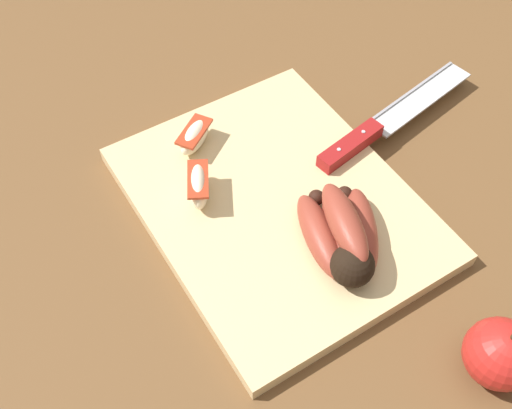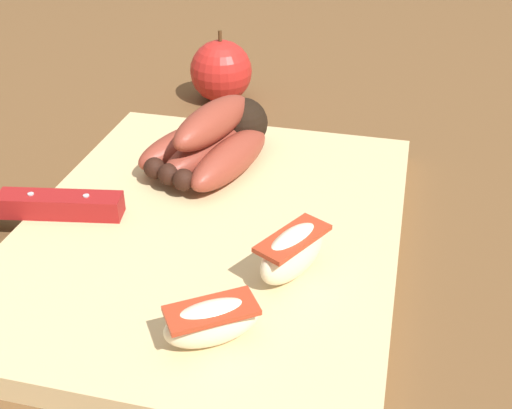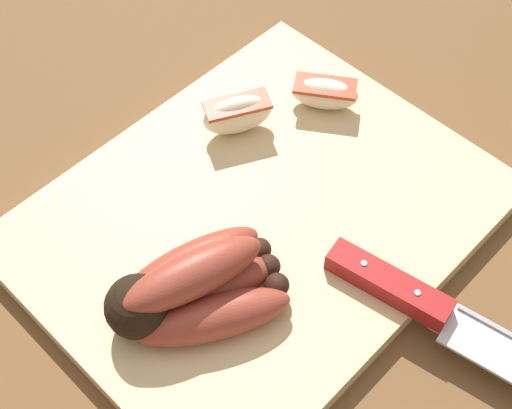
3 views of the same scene
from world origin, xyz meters
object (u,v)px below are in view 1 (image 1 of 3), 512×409
Objects in this scene: banana_bunch at (343,235)px; apple_wedge_near at (199,185)px; chefs_knife at (375,128)px; whole_apple at (500,354)px; apple_wedge_middle at (195,136)px.

banana_bunch is 0.18m from apple_wedge_near.
apple_wedge_near is at bearing -145.69° from banana_bunch.
chefs_knife is at bearing 129.86° from banana_bunch.
whole_apple is (0.31, -0.09, 0.01)m from chefs_knife.
apple_wedge_near is 0.08m from apple_wedge_middle.
chefs_knife is at bearing 163.03° from whole_apple.
apple_wedge_middle is (-0.10, -0.21, 0.01)m from chefs_knife.
whole_apple is (0.34, 0.15, -0.00)m from apple_wedge_near.
whole_apple is at bearing 23.98° from apple_wedge_near.
apple_wedge_middle is at bearing -164.47° from whole_apple.
whole_apple is at bearing 14.65° from banana_bunch.
chefs_knife is 0.23m from apple_wedge_middle.
chefs_knife is 0.32m from whole_apple.
whole_apple is at bearing 15.53° from apple_wedge_middle.
banana_bunch is 0.23m from apple_wedge_middle.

